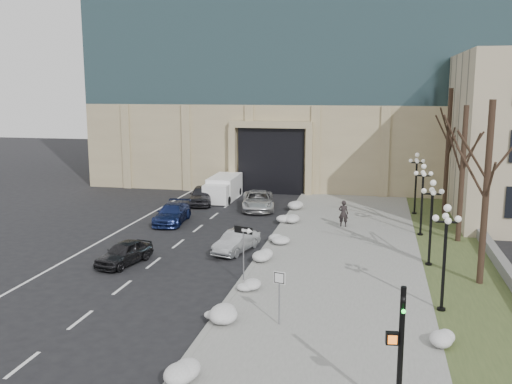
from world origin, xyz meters
TOP-DOWN VIEW (x-y plane):
  - ground at (0.00, 0.00)m, footprint 160.00×160.00m
  - sidewalk at (3.50, 14.00)m, footprint 9.00×40.00m
  - curb at (-1.00, 14.00)m, footprint 0.30×40.00m
  - grass_strip at (10.00, 14.00)m, footprint 4.00×40.00m
  - stone_wall at (12.00, 16.00)m, footprint 0.50×30.00m
  - office_tower at (-2.01, 43.58)m, footprint 40.00×24.70m
  - car_a at (-7.97, 9.49)m, footprint 2.35×4.03m
  - car_b at (-2.54, 13.05)m, footprint 2.24×4.00m
  - car_c at (-8.79, 19.20)m, footprint 2.30×4.88m
  - car_d at (-3.72, 24.91)m, footprint 3.46×5.66m
  - car_e at (-8.71, 26.00)m, footprint 2.58×4.77m
  - pedestrian at (3.25, 20.19)m, footprint 0.68×0.45m
  - box_truck at (-7.55, 28.48)m, footprint 2.32×6.20m
  - one_way_sign at (-0.74, 7.84)m, footprint 1.05×0.52m
  - keep_sign at (1.72, 3.02)m, footprint 0.50×0.17m
  - traffic_signal at (6.16, -2.79)m, footprint 0.70×0.93m
  - snow_clump_a at (-0.48, -2.19)m, footprint 1.10×1.60m
  - snow_clump_b at (-0.78, 2.61)m, footprint 1.10×1.60m
  - snow_clump_c at (-0.44, 6.99)m, footprint 1.10×1.60m
  - snow_clump_d at (-0.54, 11.58)m, footprint 1.10×1.60m
  - snow_clump_e at (-0.59, 15.41)m, footprint 1.10×1.60m
  - snow_clump_f at (-0.68, 20.95)m, footprint 1.10×1.60m
  - snow_clump_g at (-0.59, 25.34)m, footprint 1.10×1.60m
  - snow_clump_h at (7.87, 2.44)m, footprint 1.10×1.60m
  - lamppost_a at (8.30, 6.00)m, footprint 1.18×1.18m
  - lamppost_b at (8.30, 12.50)m, footprint 1.18×1.18m
  - lamppost_c at (8.30, 19.00)m, footprint 1.18×1.18m
  - lamppost_d at (8.30, 25.50)m, footprint 1.18×1.18m
  - tree_near at (10.50, 10.00)m, footprint 3.20×3.20m
  - tree_mid at (10.50, 18.00)m, footprint 3.20×3.20m
  - tree_far at (10.50, 26.00)m, footprint 3.20×3.20m

SIDE VIEW (x-z plane):
  - ground at x=0.00m, z-range 0.00..0.00m
  - grass_strip at x=10.00m, z-range 0.00..0.10m
  - sidewalk at x=3.50m, z-range 0.00..0.12m
  - curb at x=-1.00m, z-range 0.00..0.14m
  - snow_clump_a at x=-0.48m, z-range 0.12..0.48m
  - snow_clump_b at x=-0.78m, z-range 0.12..0.48m
  - snow_clump_c at x=-0.44m, z-range 0.12..0.48m
  - snow_clump_d at x=-0.54m, z-range 0.12..0.48m
  - snow_clump_e at x=-0.59m, z-range 0.12..0.48m
  - snow_clump_f at x=-0.68m, z-range 0.12..0.48m
  - snow_clump_g at x=-0.59m, z-range 0.12..0.48m
  - snow_clump_h at x=7.87m, z-range 0.12..0.48m
  - stone_wall at x=12.00m, z-range 0.00..0.70m
  - car_b at x=-2.54m, z-range 0.00..1.25m
  - car_a at x=-7.97m, z-range 0.00..1.29m
  - car_c at x=-8.79m, z-range 0.00..1.37m
  - car_d at x=-3.72m, z-range 0.00..1.47m
  - car_e at x=-8.71m, z-range 0.00..1.54m
  - box_truck at x=-7.55m, z-range -0.03..1.92m
  - pedestrian at x=3.25m, z-range 0.12..1.95m
  - keep_sign at x=1.72m, z-range 0.55..2.88m
  - traffic_signal at x=6.16m, z-range -0.01..4.09m
  - one_way_sign at x=-0.74m, z-range 0.93..3.79m
  - lamppost_a at x=8.30m, z-range 0.69..5.45m
  - lamppost_b at x=8.30m, z-range 0.69..5.45m
  - lamppost_c at x=8.30m, z-range 0.69..5.45m
  - lamppost_d at x=8.30m, z-range 0.69..5.45m
  - tree_mid at x=10.50m, z-range 1.25..9.75m
  - tree_near at x=10.50m, z-range 1.33..10.33m
  - tree_far at x=10.50m, z-range 1.40..10.90m
  - office_tower at x=-2.01m, z-range 0.49..36.49m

